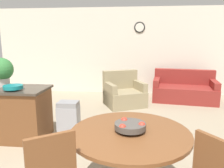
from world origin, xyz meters
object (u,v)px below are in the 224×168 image
object	(u,v)px
teal_bowl	(13,87)
potted_plant	(1,71)
kitchen_island	(10,113)
trash_bin	(69,121)
dining_table	(130,147)
armchair	(124,94)
fruit_bowl	(130,126)
couch	(184,90)

from	to	relation	value
teal_bowl	potted_plant	distance (m)	0.52
kitchen_island	potted_plant	xyz separation A→B (m)	(-0.17, 0.14, 0.72)
kitchen_island	trash_bin	size ratio (longest dim) A/B	1.94
dining_table	armchair	world-z (taller)	armchair
dining_table	kitchen_island	size ratio (longest dim) A/B	0.94
fruit_bowl	trash_bin	xyz separation A→B (m)	(-1.06, 1.29, -0.49)
fruit_bowl	armchair	world-z (taller)	armchair
fruit_bowl	kitchen_island	world-z (taller)	kitchen_island
teal_bowl	trash_bin	size ratio (longest dim) A/B	0.45
fruit_bowl	kitchen_island	bearing A→B (deg)	148.62
trash_bin	armchair	bearing A→B (deg)	69.33
potted_plant	couch	size ratio (longest dim) A/B	0.27
dining_table	fruit_bowl	xyz separation A→B (m)	(-0.00, -0.00, 0.23)
teal_bowl	trash_bin	world-z (taller)	teal_bowl
trash_bin	couch	distance (m)	3.79
teal_bowl	armchair	world-z (taller)	teal_bowl
trash_bin	dining_table	bearing A→B (deg)	-50.52
fruit_bowl	armchair	bearing A→B (deg)	93.98
kitchen_island	potted_plant	size ratio (longest dim) A/B	2.67
armchair	kitchen_island	bearing A→B (deg)	-155.63
trash_bin	couch	xyz separation A→B (m)	(2.51, 2.84, -0.05)
kitchen_island	potted_plant	distance (m)	0.75
trash_bin	kitchen_island	bearing A→B (deg)	-179.33
fruit_bowl	trash_bin	world-z (taller)	fruit_bowl
fruit_bowl	armchair	distance (m)	3.52
dining_table	potted_plant	distance (m)	2.74
teal_bowl	couch	world-z (taller)	teal_bowl
dining_table	potted_plant	bearing A→B (deg)	148.03
teal_bowl	couch	distance (m)	4.55
teal_bowl	couch	bearing A→B (deg)	41.89
dining_table	potted_plant	xyz separation A→B (m)	(-2.27, 1.42, 0.58)
dining_table	fruit_bowl	bearing A→B (deg)	-158.98
armchair	dining_table	bearing A→B (deg)	-111.32
trash_bin	armchair	distance (m)	2.33
kitchen_island	potted_plant	bearing A→B (deg)	141.17
kitchen_island	armchair	xyz separation A→B (m)	(1.86, 2.19, -0.15)
couch	potted_plant	bearing A→B (deg)	-135.73
trash_bin	teal_bowl	bearing A→B (deg)	-168.78
dining_table	armchair	bearing A→B (deg)	94.00
fruit_bowl	trash_bin	bearing A→B (deg)	129.43
trash_bin	couch	bearing A→B (deg)	48.56
trash_bin	couch	world-z (taller)	couch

